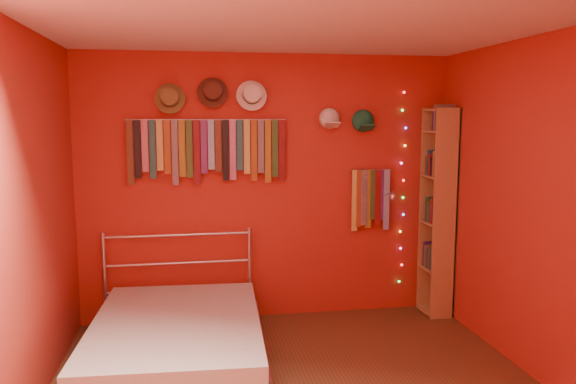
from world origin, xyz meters
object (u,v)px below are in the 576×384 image
bookshelf (442,211)px  bed (177,342)px  tie_rack (208,147)px  reading_lamp (392,197)px

bookshelf → bed: 2.76m
tie_rack → bed: tie_rack is taller
bookshelf → bed: (-2.51, -0.82, -0.81)m
tie_rack → bookshelf: (2.21, -0.16, -0.62)m
tie_rack → reading_lamp: tie_rack is taller
bed → tie_rack: bearing=76.2°
tie_rack → bookshelf: bearing=-4.0°
tie_rack → reading_lamp: (1.70, -0.17, -0.47)m
bookshelf → tie_rack: bearing=176.0°
reading_lamp → bed: reading_lamp is taller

